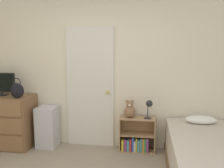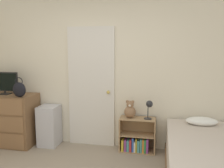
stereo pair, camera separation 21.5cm
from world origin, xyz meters
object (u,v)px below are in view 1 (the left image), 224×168
object	(u,v)px
storage_bin	(48,127)
teddy_bear	(130,110)
desk_lamp	(149,105)
dresser	(5,121)
handbag	(17,90)
bed	(210,158)
tv	(1,84)
bookshelf	(136,138)

from	to	relation	value
storage_bin	teddy_bear	world-z (taller)	teddy_bear
desk_lamp	dresser	bearing A→B (deg)	-177.90
dresser	handbag	size ratio (longest dim) A/B	2.95
bed	tv	bearing A→B (deg)	169.01
dresser	desk_lamp	world-z (taller)	dresser
handbag	bookshelf	size ratio (longest dim) A/B	0.57
handbag	teddy_bear	size ratio (longest dim) A/B	1.14
tv	handbag	distance (m)	0.44
teddy_bear	handbag	bearing A→B (deg)	-170.36
tv	bed	bearing A→B (deg)	-10.99
tv	teddy_bear	world-z (taller)	tv
handbag	dresser	bearing A→B (deg)	153.89
tv	bookshelf	size ratio (longest dim) A/B	0.87
bookshelf	teddy_bear	bearing A→B (deg)	177.99
dresser	tv	bearing A→B (deg)	164.47
dresser	storage_bin	bearing A→B (deg)	7.05
dresser	desk_lamp	xyz separation A→B (m)	(2.44, 0.09, 0.34)
bookshelf	bed	distance (m)	1.24
tv	bookshelf	bearing A→B (deg)	2.87
bookshelf	desk_lamp	distance (m)	0.61
teddy_bear	tv	bearing A→B (deg)	-176.87
handbag	bookshelf	bearing A→B (deg)	8.94
handbag	teddy_bear	xyz separation A→B (m)	(1.78, 0.30, -0.33)
handbag	tv	bearing A→B (deg)	154.94
dresser	tv	world-z (taller)	tv
bookshelf	bed	size ratio (longest dim) A/B	0.32
desk_lamp	bed	distance (m)	1.17
handbag	desk_lamp	world-z (taller)	handbag
handbag	storage_bin	xyz separation A→B (m)	(0.38, 0.26, -0.67)
bookshelf	teddy_bear	size ratio (longest dim) A/B	2.01
tv	bed	world-z (taller)	tv
tv	bookshelf	xyz separation A→B (m)	(2.29, 0.11, -0.88)
teddy_bear	desk_lamp	distance (m)	0.33
storage_bin	handbag	bearing A→B (deg)	-145.11
teddy_bear	bed	xyz separation A→B (m)	(1.10, -0.75, -0.41)
tv	bed	size ratio (longest dim) A/B	0.28
tv	desk_lamp	distance (m)	2.50
storage_bin	dresser	bearing A→B (deg)	-172.95
teddy_bear	dresser	bearing A→B (deg)	-176.50
handbag	teddy_bear	world-z (taller)	handbag
tv	bed	distance (m)	3.43
teddy_bear	storage_bin	bearing A→B (deg)	-178.35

